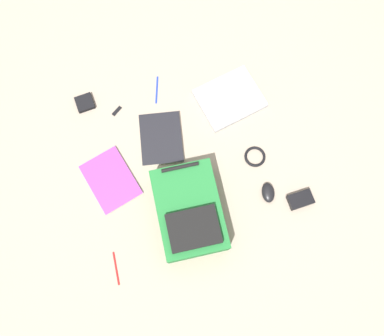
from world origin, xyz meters
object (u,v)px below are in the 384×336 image
object	(u,v)px
laptop	(230,98)
book_comic	(161,138)
usb_stick	(117,111)
earbud_pouch	(85,103)
book_red	(111,180)
pen_black	(116,268)
pen_blue	(157,90)
backpack	(189,212)
power_brick	(300,200)
cable_coil	(255,157)
computer_mouse	(268,193)

from	to	relation	value
laptop	book_comic	xyz separation A→B (m)	(-0.38, -0.13, -0.01)
usb_stick	laptop	bearing A→B (deg)	-6.23
laptop	earbud_pouch	world-z (taller)	laptop
book_red	usb_stick	bearing A→B (deg)	75.77
pen_black	earbud_pouch	size ratio (longest dim) A/B	1.75
pen_blue	usb_stick	size ratio (longest dim) A/B	2.54
backpack	book_comic	size ratio (longest dim) A/B	1.44
laptop	power_brick	world-z (taller)	power_brick
backpack	laptop	distance (m)	0.63
power_brick	pen_blue	distance (m)	0.90
power_brick	usb_stick	world-z (taller)	power_brick
backpack	usb_stick	size ratio (longest dim) A/B	6.96
cable_coil	earbud_pouch	bearing A→B (deg)	149.10
book_comic	earbud_pouch	xyz separation A→B (m)	(-0.34, 0.27, 0.00)
computer_mouse	earbud_pouch	world-z (taller)	computer_mouse
computer_mouse	book_red	bearing A→B (deg)	170.29
earbud_pouch	book_comic	bearing A→B (deg)	-38.48
pen_blue	earbud_pouch	distance (m)	0.37
power_brick	pen_black	xyz separation A→B (m)	(-0.91, -0.12, -0.01)
pen_black	earbud_pouch	xyz separation A→B (m)	(-0.02, 0.84, 0.01)
laptop	usb_stick	world-z (taller)	laptop
backpack	book_red	distance (m)	0.42
laptop	pen_blue	xyz separation A→B (m)	(-0.35, 0.13, -0.01)
backpack	book_comic	xyz separation A→B (m)	(-0.06, 0.40, -0.07)
book_comic	pen_blue	world-z (taller)	book_comic
book_comic	pen_blue	size ratio (longest dim) A/B	1.91
power_brick	pen_blue	world-z (taller)	power_brick
book_red	usb_stick	size ratio (longest dim) A/B	5.57
computer_mouse	pen_black	bearing A→B (deg)	-158.60
power_brick	earbud_pouch	bearing A→B (deg)	142.23
cable_coil	computer_mouse	bearing A→B (deg)	-86.19
book_comic	pen_black	world-z (taller)	book_comic
book_comic	earbud_pouch	distance (m)	0.44
pen_black	book_red	bearing A→B (deg)	83.84
backpack	power_brick	distance (m)	0.53
backpack	earbud_pouch	xyz separation A→B (m)	(-0.40, 0.67, -0.07)
power_brick	pen_black	bearing A→B (deg)	-172.37
pen_blue	earbud_pouch	size ratio (longest dim) A/B	1.76
book_comic	book_red	xyz separation A→B (m)	(-0.28, -0.15, -0.00)
pen_black	earbud_pouch	bearing A→B (deg)	91.16
computer_mouse	usb_stick	bearing A→B (deg)	145.40
book_comic	book_red	size ratio (longest dim) A/B	0.87
laptop	earbud_pouch	size ratio (longest dim) A/B	4.23
pen_black	usb_stick	distance (m)	0.77
backpack	cable_coil	distance (m)	0.43
backpack	book_red	size ratio (longest dim) A/B	1.25
power_brick	pen_black	size ratio (longest dim) A/B	0.77
book_comic	power_brick	world-z (taller)	power_brick
backpack	pen_blue	world-z (taller)	backpack
book_red	usb_stick	xyz separation A→B (m)	(0.09, 0.35, -0.00)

